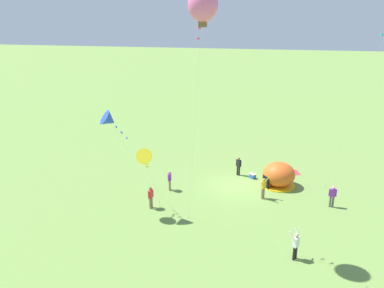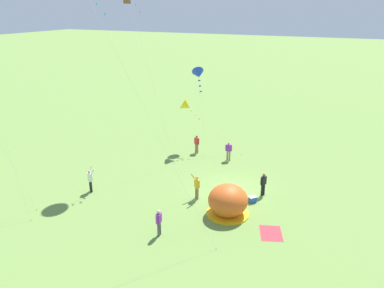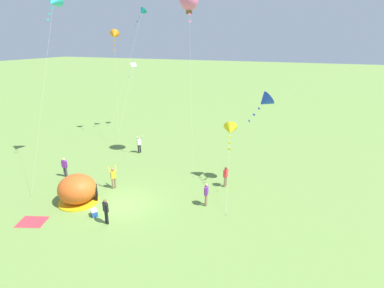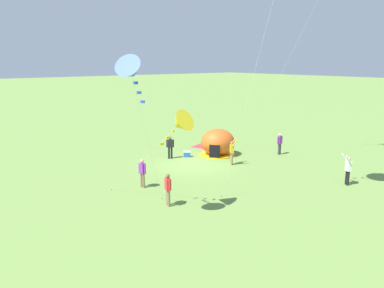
{
  "view_description": "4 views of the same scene",
  "coord_description": "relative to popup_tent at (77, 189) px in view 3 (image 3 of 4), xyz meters",
  "views": [
    {
      "loc": [
        -3.1,
        29.12,
        13.56
      ],
      "look_at": [
        3.55,
        1.82,
        4.09
      ],
      "focal_mm": 35.0,
      "sensor_mm": 36.0,
      "label": 1
    },
    {
      "loc": [
        -23.98,
        -7.74,
        13.01
      ],
      "look_at": [
        -1.93,
        2.35,
        3.99
      ],
      "focal_mm": 35.0,
      "sensor_mm": 36.0,
      "label": 2
    },
    {
      "loc": [
        11.46,
        -15.49,
        11.13
      ],
      "look_at": [
        3.2,
        4.84,
        3.45
      ],
      "focal_mm": 28.0,
      "sensor_mm": 36.0,
      "label": 3
    },
    {
      "loc": [
        16.18,
        20.43,
        7.35
      ],
      "look_at": [
        1.47,
        1.9,
        2.05
      ],
      "focal_mm": 35.0,
      "sensor_mm": 36.0,
      "label": 4
    }
  ],
  "objects": [
    {
      "name": "kite_yellow",
      "position": [
        9.13,
        7.32,
        3.45
      ],
      "size": [
        1.95,
        5.75,
        5.12
      ],
      "color": "silver",
      "rests_on": "ground"
    },
    {
      "name": "person_flying_kite",
      "position": [
        -1.19,
        10.27,
        0.0
      ],
      "size": [
        0.67,
        0.72,
        1.89
      ],
      "color": "black",
      "rests_on": "ground"
    },
    {
      "name": "person_far_back",
      "position": [
        3.57,
        -1.44,
        -0.03
      ],
      "size": [
        0.52,
        0.4,
        1.72
      ],
      "color": "black",
      "rests_on": "ground"
    },
    {
      "name": "kite_orange",
      "position": [
        -6.63,
        15.07,
        10.62
      ],
      "size": [
        2.45,
        3.93,
        12.24
      ],
      "color": "silver",
      "rests_on": "ground"
    },
    {
      "name": "kite_cyan",
      "position": [
        -5.57,
        5.78,
        13.03
      ],
      "size": [
        2.48,
        7.38,
        14.83
      ],
      "color": "silver",
      "rests_on": "ground"
    },
    {
      "name": "picnic_blanket",
      "position": [
        -1.0,
        -3.16,
        -0.99
      ],
      "size": [
        2.04,
        1.8,
        0.01
      ],
      "primitive_type": "cube",
      "rotation": [
        0.0,
        0.0,
        0.35
      ],
      "color": "#CC333D",
      "rests_on": "ground"
    },
    {
      "name": "person_near_tent",
      "position": [
        -4.0,
        2.92,
        -0.03
      ],
      "size": [
        0.59,
        0.28,
        1.72
      ],
      "color": "#4C4C51",
      "rests_on": "ground"
    },
    {
      "name": "kite_teal",
      "position": [
        -3.94,
        16.82,
        13.0
      ],
      "size": [
        2.67,
        6.24,
        14.53
      ],
      "color": "silver",
      "rests_on": "ground"
    },
    {
      "name": "popup_tent",
      "position": [
        0.0,
        0.0,
        0.0
      ],
      "size": [
        2.81,
        2.81,
        2.1
      ],
      "color": "#D8591E",
      "rests_on": "ground"
    },
    {
      "name": "person_arms_raised",
      "position": [
        1.11,
        2.72,
        0.0
      ],
      "size": [
        0.67,
        0.72,
        1.89
      ],
      "color": "#8C7251",
      "rests_on": "ground"
    },
    {
      "name": "person_with_toddler",
      "position": [
        9.18,
        6.31,
        -0.03
      ],
      "size": [
        0.33,
        0.57,
        1.72
      ],
      "color": "#8C7251",
      "rests_on": "ground"
    },
    {
      "name": "ground_plane",
      "position": [
        3.34,
        0.88,
        -1.0
      ],
      "size": [
        300.0,
        300.0,
        0.0
      ],
      "primitive_type": "plane",
      "color": "olive"
    },
    {
      "name": "cooler_box",
      "position": [
        2.25,
        -1.05,
        -0.78
      ],
      "size": [
        0.64,
        0.62,
        0.44
      ],
      "color": "#2659B2",
      "rests_on": "ground"
    },
    {
      "name": "kite_blue",
      "position": [
        11.61,
        7.24,
        5.92
      ],
      "size": [
        3.6,
        2.81,
        7.62
      ],
      "color": "silver",
      "rests_on": "ground"
    },
    {
      "name": "person_strolling",
      "position": [
        8.72,
        3.01,
        -0.03
      ],
      "size": [
        0.29,
        0.59,
        1.72
      ],
      "color": "#8C7251",
      "rests_on": "ground"
    },
    {
      "name": "kite_white",
      "position": [
        -6.57,
        18.18,
        6.71
      ],
      "size": [
        0.84,
        4.82,
        8.37
      ],
      "color": "silver",
      "rests_on": "ground"
    }
  ]
}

